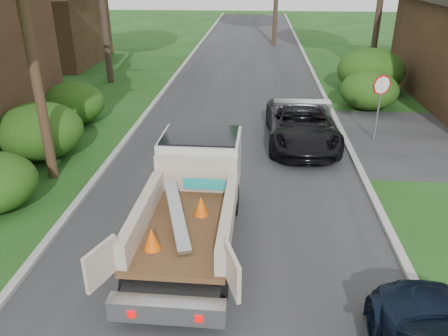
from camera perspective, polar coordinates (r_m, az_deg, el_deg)
ground at (r=9.10m, az=-1.41°, el=-16.28°), size 120.00×120.00×0.00m
road at (r=17.85m, az=1.79°, el=5.37°), size 8.00×90.00×0.02m
curb_left at (r=18.46m, az=-11.09°, el=5.76°), size 0.20×90.00×0.12m
curb_right at (r=18.13m, az=14.89°, el=5.02°), size 0.20×90.00×0.12m
stop_sign at (r=16.95m, az=19.77°, el=9.12°), size 0.71×0.32×2.48m
utility_pole at (r=13.34m, az=-24.87°, el=19.33°), size 2.42×1.25×10.00m
house_left_far at (r=32.26m, az=-22.98°, el=17.92°), size 7.56×7.56×6.00m
hedge_left_b at (r=15.96m, az=-22.91°, el=4.48°), size 2.86×2.86×1.87m
hedge_left_c at (r=19.12m, az=-19.20°, el=7.99°), size 2.60×2.60×1.70m
hedge_right_a at (r=21.07m, az=18.43°, el=9.59°), size 2.60×2.60×1.70m
hedge_right_b at (r=24.02m, az=18.60°, el=11.98°), size 3.38×3.38×2.21m
flatbed_truck at (r=10.54m, az=-3.77°, el=-2.45°), size 2.62×5.60×2.11m
black_pickup at (r=16.24m, az=10.08°, el=5.67°), size 2.52×5.30×1.46m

